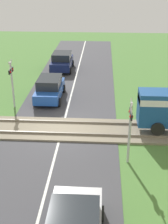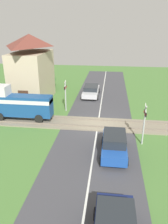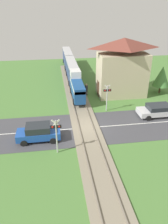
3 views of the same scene
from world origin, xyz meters
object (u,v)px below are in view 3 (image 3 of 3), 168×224
car_near_crossing (38,132)px  crossing_signal_east_approach (107,94)px  train (71,68)px  crossing_signal_west_approach (56,132)px  car_far_side (158,110)px  station_building (122,69)px  pedestrian_by_station (86,90)px

car_near_crossing → crossing_signal_east_approach: 9.29m
train → car_near_crossing: 17.81m
car_near_crossing → crossing_signal_west_approach: 2.99m
crossing_signal_east_approach → car_far_side: bearing=-21.7°
train → car_far_side: (8.46, -14.27, -1.16)m
crossing_signal_east_approach → station_building: size_ratio=0.43×
train → car_near_crossing: bearing=-105.2°
car_far_side → pedestrian_by_station: (-7.06, 7.22, 0.02)m
train → car_near_crossing: (-4.67, -17.15, -1.07)m
car_far_side → station_building: bearing=109.4°
station_building → train: bearing=128.8°
crossing_signal_west_approach → pedestrian_by_station: bearing=70.1°
station_building → crossing_signal_east_approach: bearing=-124.1°
train → car_near_crossing: size_ratio=5.62×
train → crossing_signal_west_approach: train is taller
car_far_side → station_building: 7.69m
train → car_far_side: size_ratio=4.92×
train → car_near_crossing: train is taller
crossing_signal_west_approach → crossing_signal_east_approach: bearing=49.9°
station_building → car_far_side: bearing=-70.6°
train → pedestrian_by_station: size_ratio=13.67×
train → crossing_signal_west_approach: size_ratio=6.91×
pedestrian_by_station → car_far_side: bearing=-45.6°
crossing_signal_east_approach → station_building: station_building is taller
car_near_crossing → pedestrian_by_station: pedestrian_by_station is taller
crossing_signal_east_approach → pedestrian_by_station: 5.48m
train → car_far_side: 16.63m
crossing_signal_east_approach → station_building: (3.07, 4.53, 1.61)m
car_far_side → crossing_signal_east_approach: bearing=158.3°
train → crossing_signal_east_approach: size_ratio=6.91×
car_far_side → station_building: (-2.36, 6.69, 2.96)m
car_near_crossing → station_building: (10.77, 9.57, 2.87)m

